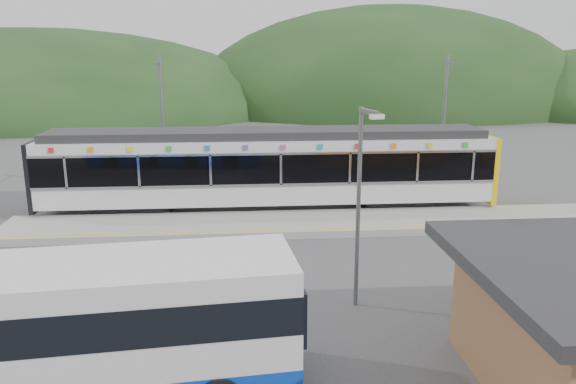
{
  "coord_description": "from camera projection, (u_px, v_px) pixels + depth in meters",
  "views": [
    {
      "loc": [
        -3.11,
        -19.03,
        7.1
      ],
      "look_at": [
        -1.5,
        1.0,
        2.09
      ],
      "focal_mm": 35.0,
      "sensor_mm": 36.0,
      "label": 1
    }
  ],
  "objects": [
    {
      "name": "yellow_line",
      "position": [
        324.0,
        229.0,
        22.22
      ],
      "size": [
        26.0,
        0.1,
        0.01
      ],
      "primitive_type": "cube",
      "color": "yellow",
      "rests_on": "platform"
    },
    {
      "name": "platform",
      "position": [
        319.0,
        223.0,
        23.52
      ],
      "size": [
        26.0,
        3.2,
        0.3
      ],
      "primitive_type": "cube",
      "color": "#9E9E99",
      "rests_on": "ground"
    },
    {
      "name": "train",
      "position": [
        268.0,
        166.0,
        25.51
      ],
      "size": [
        20.44,
        3.01,
        3.74
      ],
      "color": "black",
      "rests_on": "ground"
    },
    {
      "name": "catenary_mast_west",
      "position": [
        163.0,
        126.0,
        27.21
      ],
      "size": [
        0.18,
        1.8,
        7.0
      ],
      "color": "slate",
      "rests_on": "ground"
    },
    {
      "name": "ground",
      "position": [
        331.0,
        254.0,
        20.36
      ],
      "size": [
        120.0,
        120.0,
        0.0
      ],
      "primitive_type": "plane",
      "color": "#4C4C4F",
      "rests_on": "ground"
    },
    {
      "name": "hills",
      "position": [
        446.0,
        210.0,
        25.96
      ],
      "size": [
        146.0,
        149.0,
        26.0
      ],
      "color": "#1E3D19",
      "rests_on": "ground"
    },
    {
      "name": "catenary_mast_east",
      "position": [
        444.0,
        123.0,
        28.3
      ],
      "size": [
        0.18,
        1.8,
        7.0
      ],
      "color": "slate",
      "rests_on": "ground"
    },
    {
      "name": "lamp_post",
      "position": [
        360.0,
        191.0,
        15.31
      ],
      "size": [
        0.39,
        1.05,
        5.7
      ],
      "rotation": [
        0.0,
        0.0,
        0.27
      ],
      "color": "slate",
      "rests_on": "ground"
    },
    {
      "name": "bus",
      "position": [
        27.0,
        340.0,
        11.37
      ],
      "size": [
        11.12,
        3.59,
        2.98
      ],
      "rotation": [
        0.0,
        0.0,
        0.1
      ],
      "color": "#0C3ABD",
      "rests_on": "ground"
    }
  ]
}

